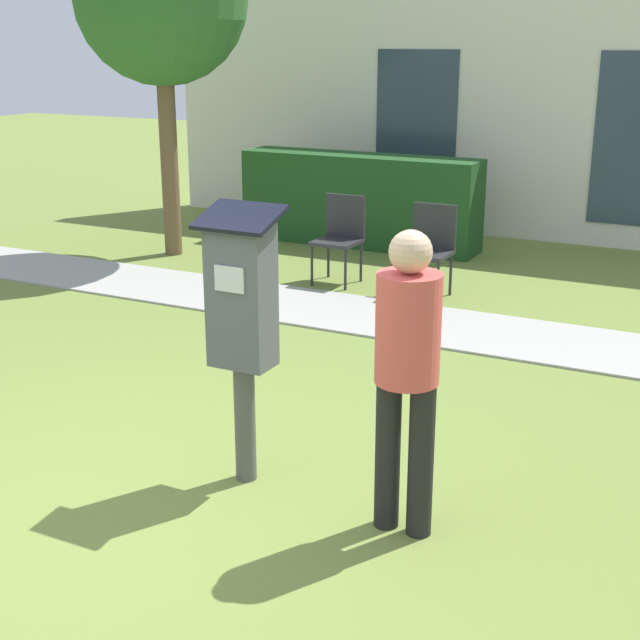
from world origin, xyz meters
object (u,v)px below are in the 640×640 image
Objects in this scene: outdoor_chair_left at (341,232)px; outdoor_chair_middle at (430,243)px; parking_meter at (242,310)px; person_standing at (407,361)px.

outdoor_chair_left and outdoor_chair_middle have the same top height.
outdoor_chair_left is 1.01m from outdoor_chair_middle.
person_standing is (1.01, -0.11, -0.09)m from parking_meter.
parking_meter reaches higher than outdoor_chair_left.
outdoor_chair_middle is (-0.40, 4.11, -0.49)m from parking_meter.
parking_meter is 1.01× the size of person_standing.
person_standing is 4.96m from outdoor_chair_left.
outdoor_chair_left is (-2.42, 4.31, -0.40)m from person_standing.
outdoor_chair_left is at bearing 179.66° from outdoor_chair_middle.
person_standing reaches higher than outdoor_chair_middle.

